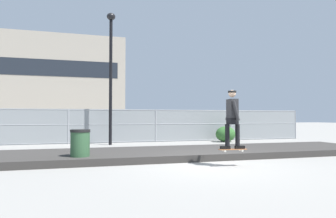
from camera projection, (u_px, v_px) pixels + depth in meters
name	position (u px, v px, depth m)	size (l,w,h in m)	color
ground_plane	(214.00, 164.00, 8.27)	(120.00, 120.00, 0.00)	gray
gravel_berm	(190.00, 152.00, 10.23)	(14.37, 3.09, 0.22)	#33302D
skateboard	(233.00, 149.00, 7.97)	(0.81, 0.27, 0.07)	#9E5B33
skater	(232.00, 116.00, 7.99)	(0.73, 0.60, 1.69)	black
chain_fence	(156.00, 126.00, 15.93)	(18.89, 0.06, 1.85)	gray
street_lamp	(111.00, 62.00, 14.33)	(0.44, 0.44, 6.78)	black
parked_car_near	(86.00, 126.00, 18.73)	(4.46, 2.06, 1.66)	#B7BABF
library_building	(29.00, 83.00, 46.89)	(30.90, 12.76, 14.30)	#9E9384
shrub_left	(226.00, 134.00, 15.96)	(1.16, 0.95, 0.89)	#2D5B28
trash_bin	(80.00, 147.00, 8.38)	(0.59, 0.59, 1.03)	#2D5133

